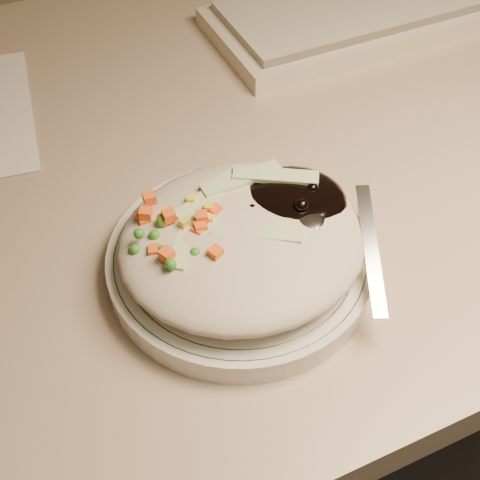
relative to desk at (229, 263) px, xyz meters
name	(u,v)px	position (x,y,z in m)	size (l,w,h in m)	color
desk	(229,263)	(0.00, 0.00, 0.00)	(1.40, 0.70, 0.74)	tan
plate	(240,262)	(-0.06, -0.17, 0.21)	(0.21, 0.21, 0.02)	silver
plate_rim	(240,254)	(-0.06, -0.17, 0.22)	(0.20, 0.20, 0.00)	#144723
meal	(246,234)	(-0.06, -0.17, 0.24)	(0.21, 0.19, 0.05)	#C0B59C
keyboard	(395,3)	(0.28, 0.12, 0.21)	(0.46, 0.17, 0.03)	beige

